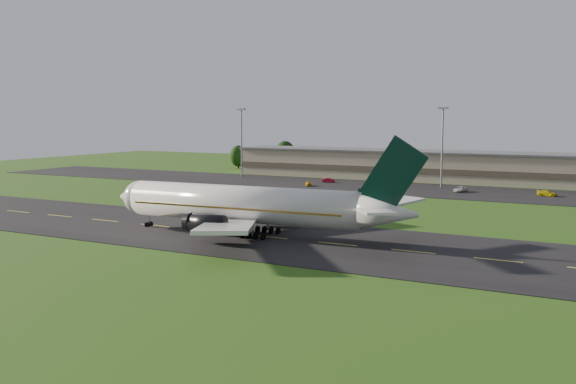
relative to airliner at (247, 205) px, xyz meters
The scene contains 11 objects.
ground 6.12m from the airliner, ahead, with size 360.00×360.00×0.00m, color #234511.
taxiway 6.09m from the airliner, ahead, with size 220.00×30.00×0.10m, color black.
apron 72.20m from the airliner, 86.84° to the left, with size 260.00×30.00×0.10m, color black.
airliner is the anchor object (origin of this frame).
terminal 96.69m from the airliner, 83.84° to the left, with size 145.00×16.00×8.40m.
light_mast_west 95.19m from the airliner, 122.55° to the left, with size 2.40×1.20×20.35m.
light_mast_centre 80.85m from the airliner, 83.60° to the left, with size 2.40×1.20×20.35m.
service_vehicle_a 69.94m from the airliner, 108.46° to the left, with size 1.38×3.44×1.17m, color #CA8C0B.
service_vehicle_b 79.76m from the airliner, 105.40° to the left, with size 1.26×3.61×1.19m, color #A60B22.
service_vehicle_c 73.22m from the airliner, 77.53° to the left, with size 2.09×4.54×1.26m, color silver.
service_vehicle_d 80.52m from the airliner, 64.09° to the left, with size 1.81×4.46×1.29m, color #C4B20B.
Camera 1 is at (46.62, -82.29, 18.14)m, focal length 40.00 mm.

